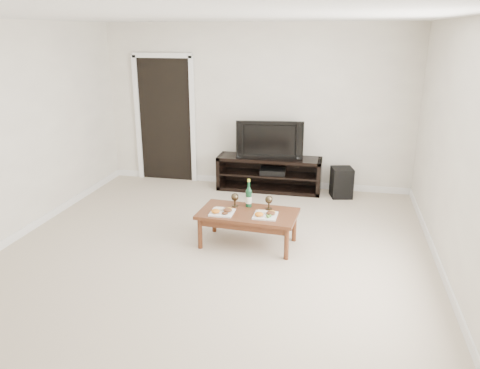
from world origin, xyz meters
name	(u,v)px	position (x,y,z in m)	size (l,w,h in m)	color
floor	(212,257)	(0.00, 0.00, 0.00)	(5.50, 5.50, 0.00)	#BFB29A
back_wall	(256,107)	(0.00, 2.77, 1.30)	(5.00, 0.04, 2.60)	beige
ceiling	(207,14)	(0.00, 0.00, 2.62)	(5.00, 5.50, 0.04)	white
doorway	(165,121)	(-1.55, 2.73, 1.02)	(0.90, 0.02, 2.05)	black
media_console	(269,174)	(0.27, 2.50, 0.28)	(1.66, 0.45, 0.55)	black
television	(270,139)	(0.27, 2.50, 0.85)	(1.04, 0.14, 0.60)	black
av_receiver	(273,171)	(0.33, 2.48, 0.33)	(0.40, 0.30, 0.08)	black
subwoofer	(342,182)	(1.42, 2.41, 0.23)	(0.31, 0.31, 0.46)	black
coffee_table	(248,228)	(0.34, 0.42, 0.21)	(1.16, 0.63, 0.42)	#522B16
plate_left	(222,211)	(0.05, 0.32, 0.45)	(0.27, 0.27, 0.07)	white
plate_right	(265,214)	(0.56, 0.33, 0.45)	(0.27, 0.27, 0.07)	white
wine_bottle	(249,193)	(0.31, 0.60, 0.59)	(0.07, 0.07, 0.35)	#0F391F
goblet_left	(235,200)	(0.14, 0.57, 0.51)	(0.09, 0.09, 0.17)	#3B3020
goblet_right	(269,202)	(0.56, 0.57, 0.51)	(0.09, 0.09, 0.17)	#3B3020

